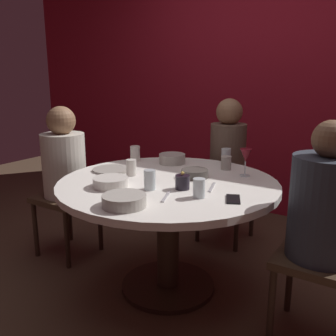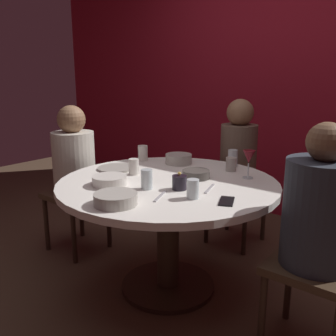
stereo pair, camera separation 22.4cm
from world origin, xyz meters
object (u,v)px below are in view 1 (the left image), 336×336
dining_table (168,204)px  candle_holder (182,182)px  seated_diner_left (64,165)px  seated_diner_right (324,211)px  bowl_sauce_side (172,159)px  cup_beside_wine (131,168)px  wine_glass (246,156)px  bowl_serving_large (124,200)px  dinner_plate (112,170)px  bowl_small_white (111,182)px  cup_by_right_diner (226,163)px  seated_diner_back (228,155)px  cup_by_left_diner (226,157)px  cup_far_edge (135,154)px  cup_center_front (150,180)px  cell_phone (233,199)px  cup_near_candle (199,188)px  bowl_salad_center (195,173)px

dining_table → candle_holder: 0.26m
seated_diner_left → seated_diner_right: bearing=0.0°
bowl_sauce_side → cup_beside_wine: size_ratio=1.84×
seated_diner_right → wine_glass: 0.66m
dining_table → wine_glass: bearing=45.2°
dining_table → bowl_serving_large: size_ratio=6.12×
seated_diner_left → bowl_serving_large: 1.09m
seated_diner_right → dinner_plate: 1.35m
bowl_small_white → cup_beside_wine: bearing=101.9°
cup_by_right_diner → seated_diner_back: bearing=112.3°
seated_diner_back → cup_by_left_diner: bearing=21.3°
cup_far_edge → dining_table: bearing=-32.7°
seated_diner_back → cup_beside_wine: 0.95m
cup_center_front → wine_glass: bearing=58.3°
bowl_sauce_side → cup_by_right_diner: cup_by_right_diner is taller
candle_holder → cell_phone: 0.32m
dinner_plate → cup_near_candle: size_ratio=2.48×
cell_phone → bowl_sauce_side: bearing=-60.8°
bowl_sauce_side → cup_beside_wine: 0.42m
cup_center_front → cup_near_candle: bearing=4.8°
seated_diner_right → bowl_small_white: bearing=14.3°
seated_diner_left → candle_holder: bearing=-5.2°
cup_by_left_diner → cup_by_right_diner: bearing=-65.3°
dinner_plate → seated_diner_back: bearing=62.8°
cup_by_left_diner → cup_far_edge: bearing=-157.0°
dinner_plate → cup_far_edge: bearing=97.1°
seated_diner_left → dinner_plate: seated_diner_left is taller
bowl_serving_large → seated_diner_back: bearing=92.6°
dinner_plate → cup_near_candle: (0.76, -0.18, 0.04)m
cup_by_left_diner → cup_beside_wine: bearing=-123.0°
bowl_small_white → seated_diner_back: bearing=79.8°
cup_by_right_diner → bowl_salad_center: bearing=-105.4°
dinner_plate → cup_by_left_diner: 0.81m
bowl_serving_large → cup_beside_wine: cup_beside_wine is taller
seated_diner_left → cup_near_candle: (1.21, -0.18, 0.07)m
wine_glass → bowl_salad_center: bearing=-141.5°
bowl_small_white → cup_by_right_diner: size_ratio=2.22×
cup_beside_wine → seated_diner_back: bearing=73.8°
seated_diner_back → cup_center_front: bearing=0.4°
bowl_salad_center → cup_by_right_diner: 0.31m
bowl_salad_center → cup_center_front: 0.37m
dining_table → cup_far_edge: bearing=147.3°
bowl_serving_large → cup_near_candle: (0.24, 0.32, 0.02)m
wine_glass → cup_near_candle: size_ratio=1.72×
dining_table → cup_beside_wine: cup_beside_wine is taller
bowl_small_white → cup_near_candle: cup_near_candle is taller
cell_phone → bowl_serving_large: bowl_serving_large is taller
seated_diner_left → cup_beside_wine: bearing=-1.8°
wine_glass → cup_beside_wine: bearing=-148.8°
dinner_plate → bowl_serving_large: bearing=-44.2°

